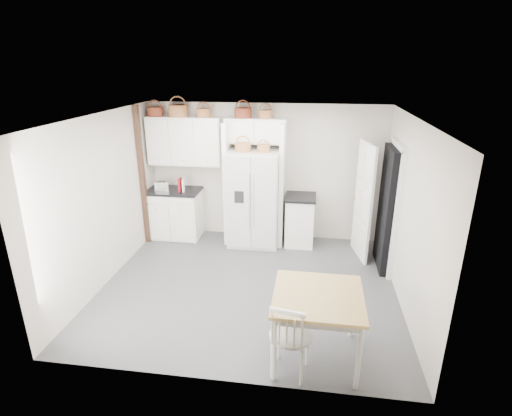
# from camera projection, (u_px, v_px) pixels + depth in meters

# --- Properties ---
(floor) EXTENTS (4.50, 4.50, 0.00)m
(floor) POSITION_uv_depth(u_px,v_px,m) (249.00, 286.00, 6.25)
(floor) COLOR #424144
(floor) RESTS_ON ground
(ceiling) EXTENTS (4.50, 4.50, 0.00)m
(ceiling) POSITION_uv_depth(u_px,v_px,m) (248.00, 117.00, 5.36)
(ceiling) COLOR white
(ceiling) RESTS_ON wall_back
(wall_back) EXTENTS (4.50, 0.00, 4.50)m
(wall_back) POSITION_uv_depth(u_px,v_px,m) (265.00, 172.00, 7.66)
(wall_back) COLOR beige
(wall_back) RESTS_ON floor
(wall_left) EXTENTS (0.00, 4.00, 4.00)m
(wall_left) POSITION_uv_depth(u_px,v_px,m) (103.00, 201.00, 6.10)
(wall_left) COLOR beige
(wall_left) RESTS_ON floor
(wall_right) EXTENTS (0.00, 4.00, 4.00)m
(wall_right) POSITION_uv_depth(u_px,v_px,m) (409.00, 216.00, 5.51)
(wall_right) COLOR beige
(wall_right) RESTS_ON floor
(refrigerator) EXTENTS (0.93, 0.75, 1.80)m
(refrigerator) POSITION_uv_depth(u_px,v_px,m) (254.00, 198.00, 7.46)
(refrigerator) COLOR silver
(refrigerator) RESTS_ON floor
(base_cab_left) EXTENTS (1.01, 0.64, 0.93)m
(base_cab_left) POSITION_uv_depth(u_px,v_px,m) (175.00, 214.00, 7.91)
(base_cab_left) COLOR white
(base_cab_left) RESTS_ON floor
(base_cab_right) EXTENTS (0.52, 0.63, 0.92)m
(base_cab_right) POSITION_uv_depth(u_px,v_px,m) (300.00, 221.00, 7.58)
(base_cab_right) COLOR white
(base_cab_right) RESTS_ON floor
(dining_table) EXTENTS (1.02, 1.02, 0.84)m
(dining_table) POSITION_uv_depth(u_px,v_px,m) (316.00, 326.00, 4.63)
(dining_table) COLOR olive
(dining_table) RESTS_ON floor
(windsor_chair) EXTENTS (0.54, 0.51, 0.97)m
(windsor_chair) POSITION_uv_depth(u_px,v_px,m) (291.00, 336.00, 4.36)
(windsor_chair) COLOR white
(windsor_chair) RESTS_ON floor
(counter_left) EXTENTS (1.05, 0.68, 0.04)m
(counter_left) POSITION_uv_depth(u_px,v_px,m) (173.00, 190.00, 7.74)
(counter_left) COLOR black
(counter_left) RESTS_ON base_cab_left
(counter_right) EXTENTS (0.56, 0.67, 0.04)m
(counter_right) POSITION_uv_depth(u_px,v_px,m) (301.00, 197.00, 7.41)
(counter_right) COLOR black
(counter_right) RESTS_ON base_cab_right
(toaster) EXTENTS (0.28, 0.19, 0.18)m
(toaster) POSITION_uv_depth(u_px,v_px,m) (162.00, 186.00, 7.63)
(toaster) COLOR silver
(toaster) RESTS_ON counter_left
(cookbook_red) EXTENTS (0.04, 0.17, 0.26)m
(cookbook_red) POSITION_uv_depth(u_px,v_px,m) (180.00, 185.00, 7.59)
(cookbook_red) COLOR maroon
(cookbook_red) RESTS_ON counter_left
(cookbook_cream) EXTENTS (0.06, 0.16, 0.24)m
(cookbook_cream) POSITION_uv_depth(u_px,v_px,m) (183.00, 185.00, 7.58)
(cookbook_cream) COLOR white
(cookbook_cream) RESTS_ON counter_left
(basket_upper_a) EXTENTS (0.29, 0.29, 0.16)m
(basket_upper_a) POSITION_uv_depth(u_px,v_px,m) (155.00, 112.00, 7.39)
(basket_upper_a) COLOR #572815
(basket_upper_a) RESTS_ON upper_cabinet
(basket_upper_b) EXTENTS (0.35, 0.35, 0.21)m
(basket_upper_b) POSITION_uv_depth(u_px,v_px,m) (178.00, 111.00, 7.32)
(basket_upper_b) COLOR #A45E31
(basket_upper_b) RESTS_ON upper_cabinet
(basket_upper_c) EXTENTS (0.26, 0.26, 0.15)m
(basket_upper_c) POSITION_uv_depth(u_px,v_px,m) (204.00, 113.00, 7.27)
(basket_upper_c) COLOR #A45E31
(basket_upper_c) RESTS_ON upper_cabinet
(basket_bridge_a) EXTENTS (0.31, 0.31, 0.17)m
(basket_bridge_a) POSITION_uv_depth(u_px,v_px,m) (243.00, 113.00, 7.16)
(basket_bridge_a) COLOR #572815
(basket_bridge_a) RESTS_ON bridge_cabinet
(basket_bridge_b) EXTENTS (0.25, 0.25, 0.14)m
(basket_bridge_b) POSITION_uv_depth(u_px,v_px,m) (265.00, 114.00, 7.12)
(basket_bridge_b) COLOR #A45E31
(basket_bridge_b) RESTS_ON bridge_cabinet
(basket_fridge_a) EXTENTS (0.28, 0.28, 0.15)m
(basket_fridge_a) POSITION_uv_depth(u_px,v_px,m) (243.00, 147.00, 7.06)
(basket_fridge_a) COLOR #A45E31
(basket_fridge_a) RESTS_ON refrigerator
(basket_fridge_b) EXTENTS (0.22, 0.22, 0.12)m
(basket_fridge_b) POSITION_uv_depth(u_px,v_px,m) (264.00, 149.00, 7.01)
(basket_fridge_b) COLOR #A45E31
(basket_fridge_b) RESTS_ON refrigerator
(upper_cabinet) EXTENTS (1.40, 0.34, 0.90)m
(upper_cabinet) POSITION_uv_depth(u_px,v_px,m) (185.00, 141.00, 7.50)
(upper_cabinet) COLOR white
(upper_cabinet) RESTS_ON wall_back
(bridge_cabinet) EXTENTS (1.12, 0.34, 0.45)m
(bridge_cabinet) POSITION_uv_depth(u_px,v_px,m) (256.00, 131.00, 7.24)
(bridge_cabinet) COLOR white
(bridge_cabinet) RESTS_ON wall_back
(fridge_panel_left) EXTENTS (0.08, 0.60, 2.30)m
(fridge_panel_left) POSITION_uv_depth(u_px,v_px,m) (228.00, 183.00, 7.52)
(fridge_panel_left) COLOR white
(fridge_panel_left) RESTS_ON floor
(fridge_panel_right) EXTENTS (0.08, 0.60, 2.30)m
(fridge_panel_right) POSITION_uv_depth(u_px,v_px,m) (282.00, 185.00, 7.39)
(fridge_panel_right) COLOR white
(fridge_panel_right) RESTS_ON floor
(trim_post) EXTENTS (0.09, 0.09, 2.60)m
(trim_post) POSITION_uv_depth(u_px,v_px,m) (142.00, 177.00, 7.35)
(trim_post) COLOR black
(trim_post) RESTS_ON floor
(doorway_void) EXTENTS (0.18, 0.85, 2.05)m
(doorway_void) POSITION_uv_depth(u_px,v_px,m) (388.00, 209.00, 6.54)
(doorway_void) COLOR black
(doorway_void) RESTS_ON floor
(door_slab) EXTENTS (0.21, 0.79, 2.05)m
(door_slab) POSITION_uv_depth(u_px,v_px,m) (363.00, 202.00, 6.90)
(door_slab) COLOR white
(door_slab) RESTS_ON floor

